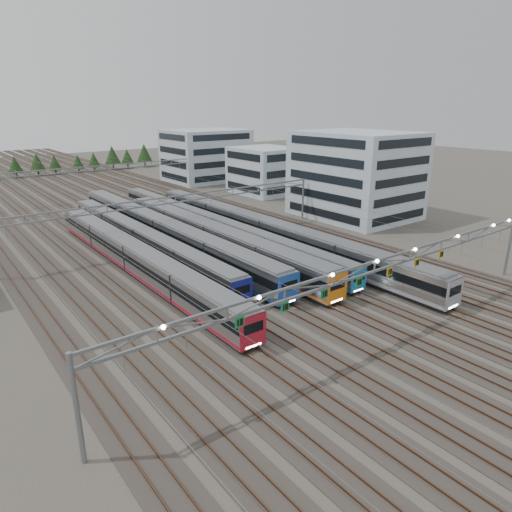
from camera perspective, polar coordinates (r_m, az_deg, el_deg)
ground at (r=47.46m, az=13.89°, el=-9.58°), size 400.00×400.00×0.00m
track_bed at (r=131.48m, az=-22.26°, el=8.22°), size 54.00×260.00×5.42m
train_a at (r=63.86m, az=-14.97°, el=-0.13°), size 2.98×53.91×3.89m
train_b at (r=72.39m, az=-14.09°, el=2.06°), size 2.84×53.36×3.70m
train_c at (r=75.93m, az=-11.64°, el=3.16°), size 3.15×62.88×4.11m
train_d at (r=71.09m, az=-5.48°, el=2.41°), size 3.14×52.67×4.10m
train_e at (r=79.73m, az=-5.65°, el=3.93°), size 2.64×66.48×3.44m
train_f at (r=74.31m, az=1.34°, el=3.17°), size 3.09×65.73×4.03m
gantry_near at (r=44.53m, az=14.66°, el=-1.57°), size 56.36×0.61×8.08m
gantry_mid at (r=75.18m, az=-10.00°, el=6.31°), size 56.36×0.36×8.00m
gantry_far at (r=116.50m, az=-20.50°, el=9.71°), size 56.36×0.36×8.00m
depot_bldg_south at (r=94.70m, az=12.36°, el=9.88°), size 18.00×22.00×16.78m
depot_bldg_mid at (r=118.26m, az=1.19°, el=10.65°), size 14.00×16.00×11.47m
depot_bldg_north at (r=139.21m, az=-6.25°, el=12.41°), size 22.00×18.00×14.72m
treeline at (r=163.82m, az=-24.87°, el=10.65°), size 100.10×5.60×7.02m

